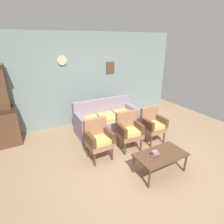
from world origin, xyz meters
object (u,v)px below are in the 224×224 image
object	(u,v)px
armchair_near_cabinet	(153,123)
coffee_table	(160,156)
armchair_row_middle	(98,138)
book_stack_on_table	(155,154)
floral_couch	(107,121)
armchair_near_couch_end	(129,129)

from	to	relation	value
armchair_near_cabinet	coffee_table	size ratio (longest dim) A/B	0.90
armchair_row_middle	coffee_table	distance (m)	1.34
coffee_table	book_stack_on_table	distance (m)	0.18
floral_couch	book_stack_on_table	bearing A→B (deg)	-91.73
armchair_near_cabinet	armchair_row_middle	bearing A→B (deg)	179.82
floral_couch	coffee_table	world-z (taller)	floral_couch
floral_couch	book_stack_on_table	xyz separation A→B (m)	(-0.06, -2.08, 0.15)
armchair_row_middle	armchair_near_cabinet	distance (m)	1.51
armchair_near_couch_end	book_stack_on_table	size ratio (longest dim) A/B	5.72
armchair_row_middle	book_stack_on_table	size ratio (longest dim) A/B	5.72
armchair_row_middle	armchair_near_couch_end	distance (m)	0.80
armchair_near_cabinet	book_stack_on_table	distance (m)	1.31
armchair_row_middle	coffee_table	xyz separation A→B (m)	(0.84, -1.03, -0.12)
armchair_row_middle	armchair_near_cabinet	xyz separation A→B (m)	(1.51, -0.00, 0.00)
armchair_row_middle	coffee_table	size ratio (longest dim) A/B	0.90
book_stack_on_table	armchair_near_cabinet	bearing A→B (deg)	51.24
floral_couch	armchair_near_couch_end	bearing A→B (deg)	-87.52
coffee_table	floral_couch	bearing A→B (deg)	92.46
armchair_near_couch_end	armchair_near_cabinet	bearing A→B (deg)	-1.23
armchair_near_cabinet	book_stack_on_table	bearing A→B (deg)	-128.76
armchair_row_middle	armchair_near_couch_end	world-z (taller)	same
floral_couch	book_stack_on_table	distance (m)	2.09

